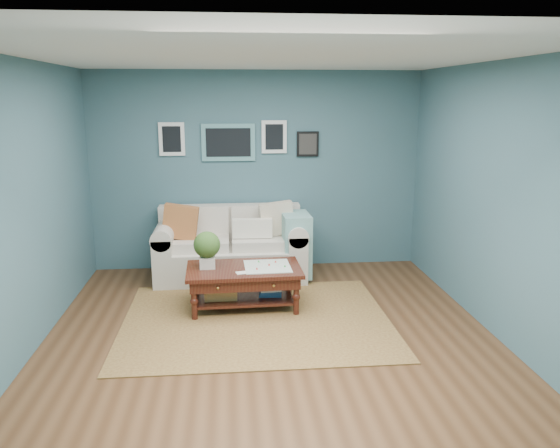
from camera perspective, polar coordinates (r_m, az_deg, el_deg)
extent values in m
plane|color=brown|center=(5.50, -0.89, -12.14)|extent=(5.00, 5.00, 0.00)
plane|color=white|center=(4.98, -1.01, 17.17)|extent=(5.00, 5.00, 0.00)
cube|color=#3B5E65|center=(7.53, -2.44, 5.52)|extent=(4.50, 0.02, 2.70)
cube|color=#3B5E65|center=(2.68, 3.28, -8.82)|extent=(4.50, 0.02, 2.70)
cube|color=#3B5E65|center=(5.39, -25.54, 1.15)|extent=(0.02, 5.00, 2.70)
cube|color=#3B5E65|center=(5.70, 22.23, 2.06)|extent=(0.02, 5.00, 2.70)
cube|color=#589193|center=(7.46, -5.42, 8.49)|extent=(0.72, 0.03, 0.50)
cube|color=black|center=(7.44, -5.42, 8.48)|extent=(0.60, 0.01, 0.38)
cube|color=white|center=(7.49, -11.24, 8.70)|extent=(0.34, 0.03, 0.44)
cube|color=white|center=(7.48, -0.62, 9.10)|extent=(0.34, 0.03, 0.44)
cube|color=black|center=(7.54, 2.91, 8.35)|extent=(0.30, 0.03, 0.34)
cube|color=brown|center=(5.98, -2.47, -9.96)|extent=(2.84, 2.27, 0.01)
cube|color=beige|center=(7.27, -5.15, -3.98)|extent=(1.45, 0.90, 0.43)
cube|color=beige|center=(7.49, -5.24, 0.17)|extent=(1.90, 0.22, 0.49)
cube|color=beige|center=(7.29, -11.86, -3.33)|extent=(0.25, 0.90, 0.63)
cube|color=beige|center=(7.29, 1.52, -3.04)|extent=(0.25, 0.90, 0.63)
cylinder|color=beige|center=(7.21, -11.98, -0.91)|extent=(0.27, 0.90, 0.27)
cylinder|color=beige|center=(7.21, 1.53, -0.62)|extent=(0.27, 0.90, 0.27)
cube|color=beige|center=(7.14, -8.31, -2.03)|extent=(0.74, 0.57, 0.13)
cube|color=beige|center=(7.14, -2.08, -1.90)|extent=(0.74, 0.57, 0.13)
cube|color=beige|center=(7.36, -8.27, 0.43)|extent=(0.74, 0.12, 0.37)
cube|color=beige|center=(7.36, -2.23, 0.56)|extent=(0.74, 0.12, 0.37)
cube|color=#C2602F|center=(7.10, -10.36, 0.22)|extent=(0.49, 0.18, 0.48)
cube|color=beige|center=(7.17, -0.34, 0.56)|extent=(0.48, 0.18, 0.47)
cube|color=beige|center=(7.05, -2.90, -0.44)|extent=(0.51, 0.12, 0.25)
cube|color=#84BDB3|center=(7.13, 1.65, -2.13)|extent=(0.35, 0.56, 0.82)
cube|color=black|center=(6.16, -3.79, -4.76)|extent=(1.30, 0.78, 0.04)
cube|color=black|center=(6.19, -3.78, -5.51)|extent=(1.21, 0.69, 0.13)
cube|color=black|center=(6.28, -3.75, -7.70)|extent=(1.10, 0.58, 0.03)
sphere|color=gold|center=(5.86, -6.52, -6.67)|extent=(0.03, 0.03, 0.03)
sphere|color=gold|center=(5.89, -0.67, -6.47)|extent=(0.03, 0.03, 0.03)
cylinder|color=black|center=(5.97, -8.96, -7.95)|extent=(0.06, 0.06, 0.44)
cylinder|color=black|center=(6.03, 1.71, -7.57)|extent=(0.06, 0.06, 0.44)
cylinder|color=black|center=(6.51, -8.81, -6.13)|extent=(0.06, 0.06, 0.44)
cylinder|color=black|center=(6.56, 0.95, -5.81)|extent=(0.06, 0.06, 0.44)
cube|color=silver|center=(6.18, -7.59, -3.97)|extent=(0.18, 0.18, 0.13)
sphere|color=#2E521C|center=(6.12, -7.65, -2.16)|extent=(0.30, 0.30, 0.30)
cube|color=silver|center=(6.17, -1.32, -4.45)|extent=(0.53, 0.53, 0.01)
cube|color=#9F814F|center=(6.23, -6.23, -6.74)|extent=(0.37, 0.27, 0.21)
cube|color=#214E84|center=(6.29, -1.04, -6.90)|extent=(0.26, 0.20, 0.12)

